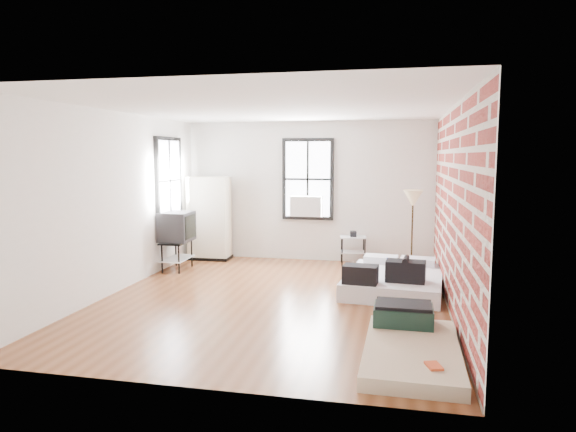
% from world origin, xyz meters
% --- Properties ---
extents(ground, '(6.00, 6.00, 0.00)m').
position_xyz_m(ground, '(0.00, 0.00, 0.00)').
color(ground, brown).
rests_on(ground, ground).
extents(room_shell, '(5.02, 6.02, 2.80)m').
position_xyz_m(room_shell, '(0.23, 0.36, 1.74)').
color(room_shell, silver).
rests_on(room_shell, ground).
extents(mattress_main, '(1.63, 2.10, 0.63)m').
position_xyz_m(mattress_main, '(1.74, 0.91, 0.17)').
color(mattress_main, white).
rests_on(mattress_main, ground).
extents(mattress_bare, '(1.01, 1.86, 0.40)m').
position_xyz_m(mattress_bare, '(1.93, -1.71, 0.12)').
color(mattress_bare, tan).
rests_on(mattress_bare, ground).
extents(wardrobe, '(0.87, 0.51, 1.69)m').
position_xyz_m(wardrobe, '(-1.99, 2.65, 0.84)').
color(wardrobe, black).
rests_on(wardrobe, ground).
extents(side_table, '(0.55, 0.46, 0.65)m').
position_xyz_m(side_table, '(0.94, 2.72, 0.44)').
color(side_table, black).
rests_on(side_table, ground).
extents(floor_lamp, '(0.33, 0.33, 1.53)m').
position_xyz_m(floor_lamp, '(2.03, 1.91, 1.30)').
color(floor_lamp, black).
rests_on(floor_lamp, ground).
extents(tv_stand, '(0.56, 0.78, 1.09)m').
position_xyz_m(tv_stand, '(-2.21, 1.55, 0.78)').
color(tv_stand, black).
rests_on(tv_stand, ground).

